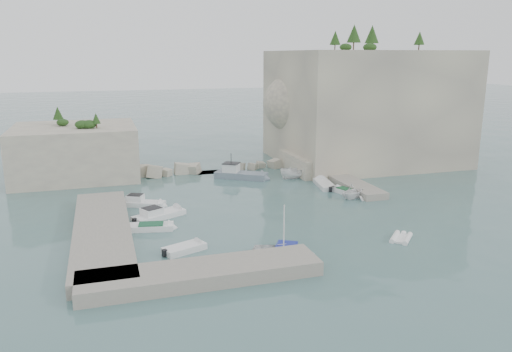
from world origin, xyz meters
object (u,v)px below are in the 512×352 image
object	(u,v)px
motorboat_e	(184,251)
tender_east_d	(296,178)
motorboat_a	(142,206)
motorboat_c	(151,230)
inflatable_dinghy	(401,240)
work_boat	(241,178)
motorboat_b	(159,218)
tender_east_a	(352,198)
rowboat	(284,257)
tender_east_b	(345,193)
tender_east_c	(324,187)

from	to	relation	value
motorboat_e	tender_east_d	size ratio (longest dim) A/B	0.83
motorboat_a	tender_east_d	xyz separation A→B (m)	(21.24, 6.93, 0.00)
motorboat_c	inflatable_dinghy	size ratio (longest dim) A/B	1.56
work_boat	motorboat_b	bearing A→B (deg)	-98.90
motorboat_a	motorboat_e	distance (m)	14.74
motorboat_a	work_boat	size ratio (longest dim) A/B	0.72
motorboat_c	work_boat	bearing A→B (deg)	61.95
tender_east_a	tender_east_d	world-z (taller)	tender_east_a
tender_east_a	work_boat	size ratio (longest dim) A/B	0.47
rowboat	inflatable_dinghy	bearing A→B (deg)	-57.16
motorboat_e	rowboat	xyz separation A→B (m)	(7.73, -3.61, 0.00)
tender_east_a	work_boat	distance (m)	16.54
inflatable_dinghy	tender_east_b	world-z (taller)	tender_east_b
inflatable_dinghy	work_boat	world-z (taller)	work_boat
motorboat_e	tender_east_d	distance (m)	28.62
tender_east_b	tender_east_c	xyz separation A→B (m)	(-1.04, 3.68, 0.00)
motorboat_a	tender_east_a	world-z (taller)	tender_east_a
motorboat_e	motorboat_a	bearing A→B (deg)	77.23
motorboat_a	rowboat	size ratio (longest dim) A/B	1.06
motorboat_b	inflatable_dinghy	distance (m)	24.06
inflatable_dinghy	work_boat	xyz separation A→B (m)	(-7.65, 26.73, 0.00)
motorboat_a	rowboat	distance (m)	20.76
motorboat_e	tender_east_c	xyz separation A→B (m)	(20.66, 16.20, 0.00)
tender_east_b	tender_east_c	distance (m)	3.82
motorboat_a	motorboat_b	bearing A→B (deg)	-49.11
tender_east_a	tender_east_d	bearing A→B (deg)	-6.29
inflatable_dinghy	tender_east_a	xyz separation A→B (m)	(2.21, 13.45, 0.00)
tender_east_d	work_boat	distance (m)	7.56
motorboat_a	motorboat_c	size ratio (longest dim) A/B	1.20
motorboat_e	rowboat	world-z (taller)	rowboat
motorboat_b	work_boat	size ratio (longest dim) A/B	0.78
tender_east_b	motorboat_a	bearing A→B (deg)	66.59
tender_east_a	tender_east_d	distance (m)	11.45
rowboat	tender_east_d	distance (m)	27.46
motorboat_b	work_boat	xyz separation A→B (m)	(12.67, 13.85, 0.00)
tender_east_c	tender_east_b	bearing A→B (deg)	-154.88
motorboat_e	tender_east_c	world-z (taller)	same
motorboat_a	tender_east_c	world-z (taller)	motorboat_a
tender_east_c	work_boat	xyz separation A→B (m)	(-9.01, 7.41, 0.00)
motorboat_a	tender_east_b	distance (m)	24.12
motorboat_e	motorboat_b	world-z (taller)	motorboat_b
rowboat	work_boat	bearing A→B (deg)	22.25
rowboat	inflatable_dinghy	xyz separation A→B (m)	(11.58, 0.48, 0.00)
rowboat	tender_east_c	bearing A→B (deg)	-2.69
tender_east_d	motorboat_c	bearing A→B (deg)	121.94
rowboat	tender_east_c	size ratio (longest dim) A/B	0.94
motorboat_a	motorboat_c	xyz separation A→B (m)	(0.18, -8.17, 0.00)
tender_east_c	tender_east_d	bearing A→B (deg)	27.76
inflatable_dinghy	tender_east_b	size ratio (longest dim) A/B	0.71
motorboat_b	inflatable_dinghy	bearing A→B (deg)	-59.86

